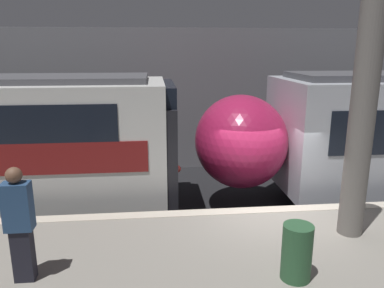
% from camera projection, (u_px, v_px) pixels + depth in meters
% --- Properties ---
extents(ground_plane, '(120.00, 120.00, 0.00)m').
position_uv_depth(ground_plane, '(271.00, 250.00, 8.30)').
color(ground_plane, black).
extents(station_rear_barrier, '(50.00, 0.15, 5.05)m').
position_uv_depth(station_rear_barrier, '(223.00, 100.00, 13.70)').
color(station_rear_barrier, gray).
rests_on(station_rear_barrier, ground).
extents(support_pillar_near, '(0.43, 0.43, 4.08)m').
position_uv_depth(support_pillar_near, '(361.00, 124.00, 6.41)').
color(support_pillar_near, slate).
rests_on(support_pillar_near, platform).
extents(person_waiting, '(0.38, 0.24, 1.73)m').
position_uv_depth(person_waiting, '(20.00, 222.00, 5.29)').
color(person_waiting, black).
rests_on(person_waiting, platform).
extents(trash_bin, '(0.44, 0.44, 0.85)m').
position_uv_depth(trash_bin, '(297.00, 252.00, 5.43)').
color(trash_bin, '#2D5B38').
rests_on(trash_bin, platform).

